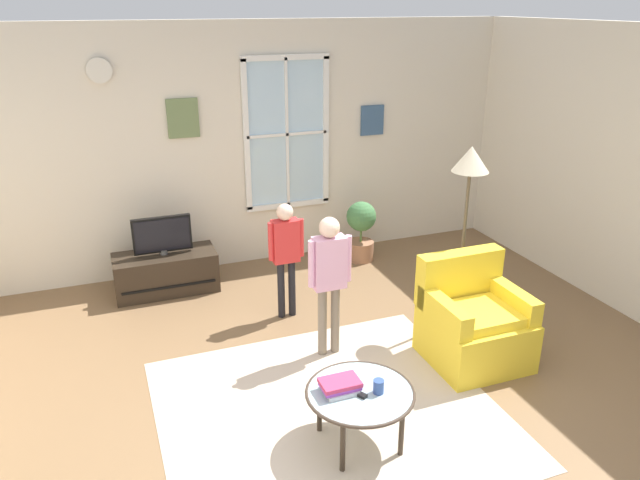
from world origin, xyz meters
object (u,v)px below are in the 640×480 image
at_px(book_stack, 340,386).
at_px(person_red_shirt, 286,248).
at_px(television, 162,235).
at_px(person_pink_shirt, 329,271).
at_px(coffee_table, 360,395).
at_px(floor_lamp, 469,178).
at_px(tv_stand, 166,272).
at_px(remote_near_books, 357,393).
at_px(cup, 378,386).
at_px(potted_plant_by_window, 361,228).
at_px(armchair, 473,324).
at_px(remote_near_cup, 348,383).

height_order(book_stack, person_red_shirt, person_red_shirt).
relative_size(television, person_pink_shirt, 0.47).
height_order(person_red_shirt, person_pink_shirt, person_pink_shirt).
bearing_deg(coffee_table, floor_lamp, 38.06).
relative_size(tv_stand, remote_near_books, 7.35).
distance_m(cup, potted_plant_by_window, 3.17).
relative_size(tv_stand, cup, 10.68).
bearing_deg(floor_lamp, remote_near_books, -141.97).
xyz_separation_m(book_stack, potted_plant_by_window, (1.43, 2.83, -0.07)).
height_order(coffee_table, remote_near_books, remote_near_books).
height_order(armchair, potted_plant_by_window, armchair).
xyz_separation_m(coffee_table, remote_near_cup, (-0.04, 0.10, 0.04)).
relative_size(person_red_shirt, person_pink_shirt, 0.91).
distance_m(tv_stand, armchair, 3.14).
height_order(tv_stand, television, television).
xyz_separation_m(coffee_table, floor_lamp, (1.55, 1.21, 1.02)).
bearing_deg(coffee_table, potted_plant_by_window, 65.58).
relative_size(armchair, potted_plant_by_window, 1.24).
relative_size(remote_near_books, floor_lamp, 0.08).
bearing_deg(person_red_shirt, armchair, -45.55).
height_order(remote_near_cup, floor_lamp, floor_lamp).
bearing_deg(person_red_shirt, remote_near_books, -93.68).
distance_m(cup, floor_lamp, 2.13).
relative_size(armchair, book_stack, 3.33).
relative_size(book_stack, potted_plant_by_window, 0.37).
distance_m(book_stack, potted_plant_by_window, 3.17).
height_order(tv_stand, armchair, armchair).
distance_m(tv_stand, person_red_shirt, 1.47).
distance_m(tv_stand, television, 0.42).
xyz_separation_m(book_stack, person_pink_shirt, (0.35, 1.08, 0.31)).
distance_m(cup, person_red_shirt, 1.95).
bearing_deg(television, person_pink_shirt, -56.27).
distance_m(remote_near_cup, person_red_shirt, 1.82).
distance_m(cup, person_pink_shirt, 1.23).
relative_size(cup, remote_near_cup, 0.69).
bearing_deg(coffee_table, person_red_shirt, 87.24).
bearing_deg(book_stack, person_red_shirt, 83.31).
xyz_separation_m(coffee_table, book_stack, (-0.12, 0.05, 0.07)).
bearing_deg(potted_plant_by_window, television, -178.86).
distance_m(armchair, person_red_shirt, 1.79).
height_order(book_stack, person_pink_shirt, person_pink_shirt).
height_order(tv_stand, potted_plant_by_window, potted_plant_by_window).
bearing_deg(floor_lamp, television, 146.54).
bearing_deg(cup, television, 109.46).
distance_m(armchair, remote_near_cup, 1.47).
bearing_deg(floor_lamp, cup, -138.71).
xyz_separation_m(armchair, book_stack, (-1.44, -0.59, 0.13)).
bearing_deg(remote_near_books, person_pink_shirt, 77.53).
height_order(coffee_table, potted_plant_by_window, potted_plant_by_window).
bearing_deg(person_red_shirt, tv_stand, 136.53).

